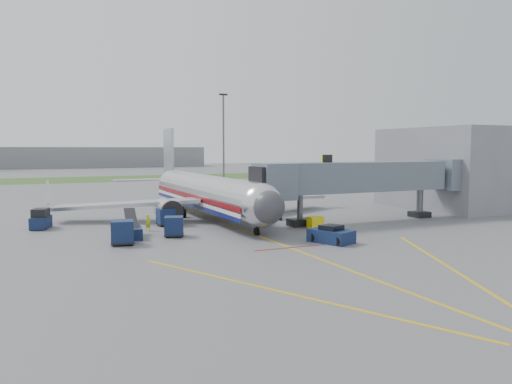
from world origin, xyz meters
name	(u,v)px	position (x,y,z in m)	size (l,w,h in m)	color
ground	(267,239)	(0.00, 0.00, 0.00)	(400.00, 400.00, 0.00)	#565659
grass_strip	(107,179)	(0.00, 90.00, 0.01)	(300.00, 25.00, 0.01)	#2D4C1E
apron_markings	(313,257)	(0.00, -7.40, 0.00)	(21.52, 50.00, 0.01)	gold
airliner	(206,192)	(0.00, 15.25, 2.65)	(32.10, 35.67, 10.25)	silver
jet_bridge	(359,178)	(12.86, 5.00, 4.47)	(25.30, 4.00, 6.90)	slate
terminal	(447,168)	(30.00, 10.00, 5.00)	(10.00, 16.00, 10.00)	slate
light_mast_right	(223,135)	(25.00, 75.00, 10.78)	(2.00, 0.44, 20.40)	#595B60
distant_terminal	(49,158)	(-10.00, 170.00, 4.00)	(120.00, 14.00, 8.00)	slate
pushback_tug	(331,235)	(4.00, -3.50, 0.59)	(3.12, 3.88, 1.41)	#0D163B
baggage_tug	(41,220)	(-16.84, 13.71, 0.83)	(2.12, 2.98, 1.88)	#0D163B
baggage_cart_a	(166,217)	(-5.77, 10.59, 0.86)	(1.65, 1.65, 1.69)	#0D163B
baggage_cart_b	(122,232)	(-11.27, 2.56, 0.96)	(2.03, 2.03, 1.89)	#0D163B
baggage_cart_c	(174,226)	(-6.67, 4.33, 0.87)	(2.01, 2.01, 1.71)	#0D163B
belt_loader	(132,231)	(-9.99, 5.48, 0.55)	(1.88, 4.64, 2.21)	#0D163B
ground_power_cart	(315,222)	(6.61, 3.15, 0.55)	(1.44, 1.00, 1.11)	yellow
ramp_worker	(148,223)	(-7.98, 8.28, 0.75)	(0.55, 0.36, 1.50)	#B3CD18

